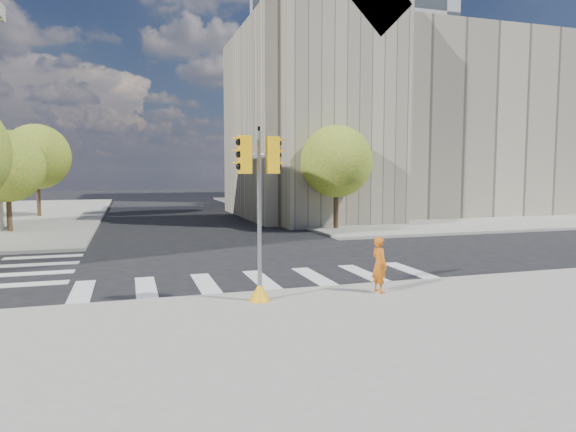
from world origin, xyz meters
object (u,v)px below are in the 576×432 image
object	(u,v)px
photographer	(379,264)
traffic_signal	(259,228)
lamp_far	(266,159)
lamp_near	(320,154)

from	to	relation	value
photographer	traffic_signal	bearing A→B (deg)	80.10
lamp_far	photographer	bearing A→B (deg)	-99.48
lamp_near	traffic_signal	size ratio (longest dim) A/B	1.81
traffic_signal	lamp_far	bearing A→B (deg)	66.64
lamp_near	lamp_far	size ratio (longest dim) A/B	1.00
photographer	lamp_near	bearing A→B (deg)	-24.80
lamp_far	lamp_near	bearing A→B (deg)	-90.00
lamp_far	photographer	size ratio (longest dim) A/B	5.20
traffic_signal	photographer	distance (m)	3.58
lamp_near	photographer	size ratio (longest dim) A/B	5.20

